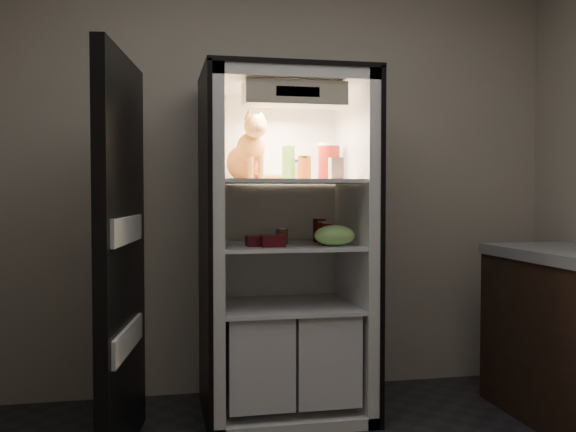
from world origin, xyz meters
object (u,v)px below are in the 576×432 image
Objects in this scene: pepper_jar at (329,162)px; condiment_jar at (282,236)px; berry_box_right at (273,241)px; tabby_cat at (248,154)px; berry_box_left at (256,241)px; soda_can_a at (319,230)px; mayo_tub at (296,170)px; soda_can_b at (323,232)px; grape_bag at (335,235)px; refrigerator at (284,270)px; parmesan_shaker at (288,163)px; cream_carton at (336,169)px; soda_can_c at (328,234)px; salsa_jar at (305,168)px.

pepper_jar is 0.51m from condiment_jar.
tabby_cat is at bearing 111.77° from berry_box_right.
soda_can_a is at bearing 28.68° from berry_box_left.
mayo_tub reaches higher than soda_can_a.
soda_can_b is at bearing -120.91° from pepper_jar.
grape_bag is at bearing -36.55° from condiment_jar.
pepper_jar is (0.27, 0.04, 0.60)m from refrigerator.
pepper_jar is at bearing 81.33° from grape_bag.
refrigerator is 0.59m from parmesan_shaker.
soda_can_b is 0.41m from berry_box_left.
refrigerator reaches higher than cream_carton.
pepper_jar reaches higher than berry_box_left.
cream_carton is at bearing -42.24° from parmesan_shaker.
soda_can_a is 0.22m from soda_can_c.
parmesan_shaker is 0.10m from salsa_jar.
salsa_jar is at bearing -35.00° from tabby_cat.
berry_box_left is (-0.16, -0.12, -0.02)m from condiment_jar.
cream_carton is at bearing -66.14° from soda_can_c.
soda_can_c is at bearing -39.06° from salsa_jar.
berry_box_right is at bearing -115.73° from refrigerator.
condiment_jar is at bearing 167.87° from salsa_jar.
tabby_cat is 3.18× the size of soda_can_c.
cream_carton is 0.35m from grape_bag.
salsa_jar is at bearing -81.48° from mayo_tub.
mayo_tub is 0.51m from berry_box_left.
soda_can_c is (0.13, -0.21, -0.35)m from mayo_tub.
condiment_jar is at bearing 143.45° from grape_bag.
soda_can_a is (0.20, 0.08, -0.37)m from parmesan_shaker.
mayo_tub is 0.48m from grape_bag.
refrigerator is at bearing 65.56° from condiment_jar.
berry_box_left is at bearing -164.41° from soda_can_b.
pepper_jar is at bearing 34.44° from berry_box_right.
salsa_jar is at bearing -30.62° from parmesan_shaker.
parmesan_shaker is 0.45m from soda_can_c.
pepper_jar reaches higher than cream_carton.
berry_box_left is 0.88× the size of berry_box_right.
cream_carton reaches higher than grape_bag.
refrigerator reaches higher than parmesan_shaker.
tabby_cat reaches higher than soda_can_b.
soda_can_a is at bearing 92.01° from grape_bag.
soda_can_a is (0.42, 0.03, -0.42)m from tabby_cat.
salsa_jar is 1.43× the size of condiment_jar.
soda_can_a is (-0.02, 0.28, -0.34)m from cream_carton.
soda_can_b is at bearing -1.42° from condiment_jar.
grape_bag is at bearing -132.14° from cream_carton.
grape_bag is (0.02, -0.07, -0.00)m from soda_can_c.
grape_bag is 1.81× the size of berry_box_right.
soda_can_c is 0.07m from grape_bag.
parmesan_shaker is 0.48m from berry_box_left.
cream_carton is 0.57m from berry_box_left.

